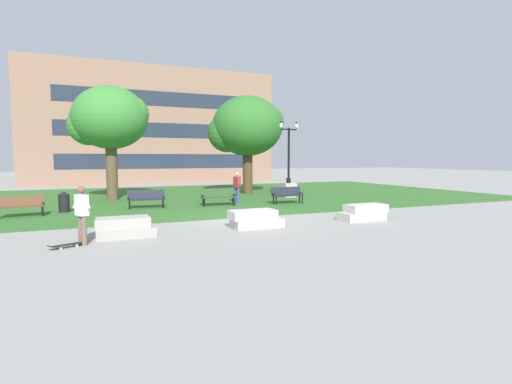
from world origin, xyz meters
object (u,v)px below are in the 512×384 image
Objects in this scene: skateboard at (67,245)px; park_bench_far_left at (21,205)px; park_bench_far_right at (218,196)px; trash_bin at (64,202)px; concrete_block_left at (255,219)px; concrete_block_center at (124,228)px; concrete_block_right at (363,213)px; person_skateboarder at (82,212)px; lamp_post_center at (289,182)px; park_bench_near_left at (146,198)px; park_bench_near_right at (287,194)px; person_bystander_near_lawn at (237,186)px.

park_bench_far_left is at bearing 105.62° from skateboard.
trash_bin is at bearing 176.41° from park_bench_far_right.
trash_bin is at bearing 132.22° from concrete_block_left.
concrete_block_right is (9.20, -0.19, 0.00)m from concrete_block_center.
lamp_post_center is at bearing 39.92° from person_skateboarder.
park_bench_near_left is 3.63m from park_bench_far_right.
concrete_block_center is 0.98× the size of park_bench_far_left.
concrete_block_center is at bearing -139.22° from lamp_post_center.
park_bench_near_left is at bearing 172.43° from park_bench_near_right.
person_skateboarder is (-10.40, -0.54, 0.66)m from concrete_block_right.
park_bench_near_left is 1.03× the size of park_bench_near_right.
park_bench_near_right is at bearing 91.15° from concrete_block_right.
park_bench_far_right is at bearing -150.30° from person_bystander_near_lawn.
concrete_block_right is 10.83m from skateboard.
park_bench_near_right reaches higher than concrete_block_left.
person_skateboarder is 7.90m from trash_bin.
park_bench_near_left is 1.01× the size of park_bench_far_right.
person_bystander_near_lawn is (-2.44, 1.30, 0.45)m from park_bench_near_right.
person_skateboarder is (-1.21, -0.73, 0.66)m from concrete_block_center.
skateboard is 0.21× the size of lamp_post_center.
concrete_block_center is at bearing 178.80° from concrete_block_right.
person_skateboarder is at bearing -131.37° from park_bench_far_right.
concrete_block_center is 10.94m from park_bench_near_right.
concrete_block_right is at bearing 2.95° from person_skateboarder.
person_skateboarder is 11.31m from person_bystander_near_lawn.
concrete_block_right is 1.03× the size of park_bench_near_left.
concrete_block_right reaches higher than skateboard.
person_skateboarder is at bearing -148.88° from concrete_block_center.
person_skateboarder is 12.36m from park_bench_near_right.
concrete_block_right is 1.05× the size of park_bench_far_right.
park_bench_near_right is at bearing -7.57° from park_bench_near_left.
trash_bin is 8.63m from person_bystander_near_lawn.
person_skateboarder is 0.92× the size of park_bench_near_left.
skateboard is 0.56× the size of park_bench_near_right.
concrete_block_right is 2.00× the size of trash_bin.
person_bystander_near_lawn is at bearing 45.33° from skateboard.
trash_bin reaches higher than park_bench_far_left.
park_bench_near_left and park_bench_far_right have the same top height.
park_bench_near_right is 11.10m from trash_bin.
person_bystander_near_lawn is at bearing 6.90° from park_bench_far_left.
lamp_post_center reaches higher than skateboard.
park_bench_near_left is 0.39× the size of lamp_post_center.
park_bench_far_left is (-5.30, -0.92, 0.00)m from park_bench_near_left.
concrete_block_center is at bearing -103.47° from park_bench_near_left.
trash_bin reaches higher than park_bench_far_right.
person_skateboarder reaches higher than park_bench_far_left.
lamp_post_center reaches higher than concrete_block_center.
concrete_block_left is 7.66m from park_bench_near_left.
park_bench_far_left is (-2.39, 6.91, -0.43)m from person_skateboarder.
concrete_block_left is 5.79m from person_skateboarder.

